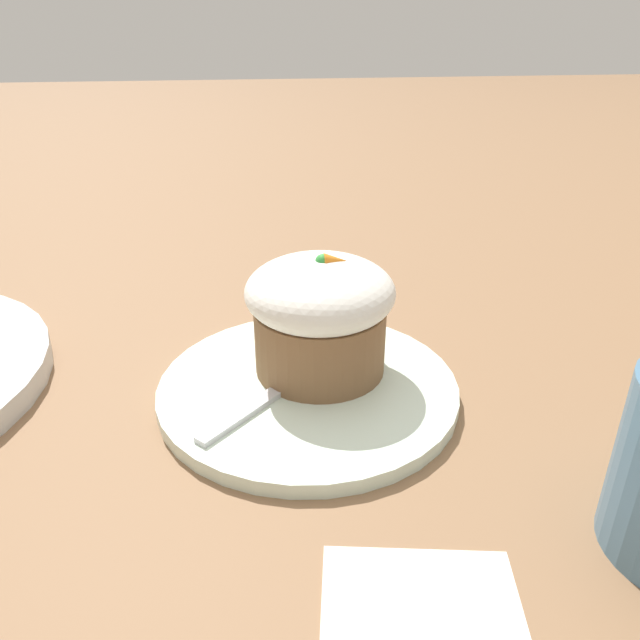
% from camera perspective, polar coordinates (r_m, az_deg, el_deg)
% --- Properties ---
extents(ground_plane, '(4.00, 4.00, 0.00)m').
position_cam_1_polar(ground_plane, '(0.45, -1.10, -6.87)').
color(ground_plane, '#846042').
extents(dessert_plate, '(0.21, 0.21, 0.01)m').
position_cam_1_polar(dessert_plate, '(0.44, -1.10, -6.30)').
color(dessert_plate, silver).
rests_on(dessert_plate, ground_plane).
extents(carrot_cake, '(0.10, 0.10, 0.09)m').
position_cam_1_polar(carrot_cake, '(0.43, 0.00, 0.60)').
color(carrot_cake, brown).
rests_on(carrot_cake, dessert_plate).
extents(spoon, '(0.10, 0.10, 0.01)m').
position_cam_1_polar(spoon, '(0.44, -2.41, -5.38)').
color(spoon, silver).
rests_on(spoon, dessert_plate).
extents(paper_napkin, '(0.10, 0.09, 0.00)m').
position_cam_1_polar(paper_napkin, '(0.32, 9.39, -25.20)').
color(paper_napkin, white).
rests_on(paper_napkin, ground_plane).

